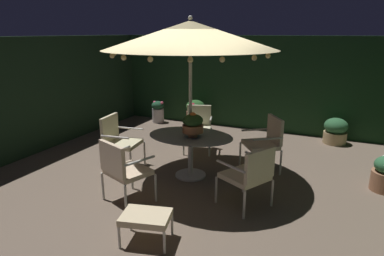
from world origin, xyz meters
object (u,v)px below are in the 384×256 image
object	(u,v)px
patio_umbrella	(190,35)
potted_plant_back_right	(158,111)
patio_chair_north	(118,138)
patio_chair_southeast	(266,139)
potted_plant_left_near	(335,131)
patio_chair_south	(198,125)
centerpiece_planter	(193,124)
patio_chair_northeast	(122,167)
patio_dining_table	(190,143)
ottoman_footrest	(146,218)
potted_plant_left_far	(195,113)
patio_chair_east	(250,173)

from	to	relation	value
patio_umbrella	potted_plant_back_right	distance (m)	4.33
patio_umbrella	patio_chair_north	xyz separation A→B (m)	(-1.39, -0.18, -1.83)
patio_umbrella	potted_plant_back_right	bearing A→B (deg)	128.46
patio_chair_southeast	potted_plant_left_near	xyz separation A→B (m)	(1.13, 2.19, -0.29)
potted_plant_back_right	patio_chair_southeast	bearing A→B (deg)	-31.69
patio_umbrella	patio_chair_south	size ratio (longest dim) A/B	2.98
patio_chair_south	potted_plant_left_near	bearing A→B (deg)	32.05
patio_chair_north	centerpiece_planter	bearing A→B (deg)	4.24
patio_chair_north	patio_chair_south	xyz separation A→B (m)	(0.96, 1.51, -0.02)
patio_umbrella	patio_chair_northeast	size ratio (longest dim) A/B	2.91
patio_chair_south	potted_plant_back_right	xyz separation A→B (m)	(-1.94, 1.65, -0.23)
potted_plant_left_near	patio_umbrella	bearing A→B (deg)	-126.91
centerpiece_planter	patio_chair_southeast	bearing A→B (deg)	40.29
patio_chair_southeast	patio_chair_northeast	bearing A→B (deg)	-127.48
patio_dining_table	potted_plant_left_near	bearing A→B (deg)	53.09
centerpiece_planter	patio_chair_northeast	xyz separation A→B (m)	(-0.57, -1.23, -0.41)
patio_chair_southeast	ottoman_footrest	bearing A→B (deg)	-106.11
patio_chair_southeast	potted_plant_back_right	bearing A→B (deg)	148.31
ottoman_footrest	patio_umbrella	bearing A→B (deg)	99.16
potted_plant_left_far	potted_plant_back_right	xyz separation A→B (m)	(-1.15, -0.00, -0.05)
patio_chair_north	patio_chair_northeast	size ratio (longest dim) A/B	1.02
patio_dining_table	potted_plant_back_right	bearing A→B (deg)	128.46
patio_chair_north	potted_plant_back_right	xyz separation A→B (m)	(-0.98, 3.16, -0.25)
centerpiece_planter	potted_plant_left_near	xyz separation A→B (m)	(2.18, 3.08, -0.68)
patio_umbrella	potted_plant_left_near	size ratio (longest dim) A/B	4.76
centerpiece_planter	potted_plant_back_right	bearing A→B (deg)	128.67
centerpiece_planter	patio_dining_table	bearing A→B (deg)	136.11
patio_chair_northeast	patio_chair_southeast	size ratio (longest dim) A/B	0.97
patio_dining_table	patio_chair_northeast	size ratio (longest dim) A/B	1.54
potted_plant_left_near	centerpiece_planter	bearing A→B (deg)	-125.27
patio_umbrella	patio_chair_south	bearing A→B (deg)	107.64
patio_chair_east	potted_plant_left_near	bearing A→B (deg)	74.32
patio_chair_southeast	potted_plant_left_near	size ratio (longest dim) A/B	1.68
patio_chair_south	patio_umbrella	bearing A→B (deg)	-72.36
patio_umbrella	patio_chair_southeast	bearing A→B (deg)	35.86
potted_plant_left_far	patio_chair_southeast	bearing A→B (deg)	-42.69
patio_umbrella	potted_plant_left_far	xyz separation A→B (m)	(-1.21, 2.98, -2.03)
patio_chair_north	patio_chair_southeast	bearing A→B (deg)	21.69
patio_chair_south	ottoman_footrest	size ratio (longest dim) A/B	1.43
patio_chair_southeast	potted_plant_left_far	size ratio (longest dim) A/B	1.36
centerpiece_planter	patio_chair_southeast	size ratio (longest dim) A/B	0.43
centerpiece_planter	potted_plant_left_near	distance (m)	3.83
potted_plant_back_right	potted_plant_left_near	distance (m)	4.62
patio_chair_north	patio_chair_east	xyz separation A→B (m)	(2.61, -0.48, -0.03)
patio_umbrella	patio_chair_northeast	world-z (taller)	patio_umbrella
patio_chair_south	patio_chair_east	bearing A→B (deg)	-50.35
patio_dining_table	potted_plant_back_right	xyz separation A→B (m)	(-2.36, 2.97, -0.29)
patio_dining_table	potted_plant_left_far	world-z (taller)	patio_dining_table
patio_chair_east	potted_plant_left_far	xyz separation A→B (m)	(-2.44, 3.64, -0.16)
patio_chair_northeast	patio_chair_east	size ratio (longest dim) A/B	1.04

